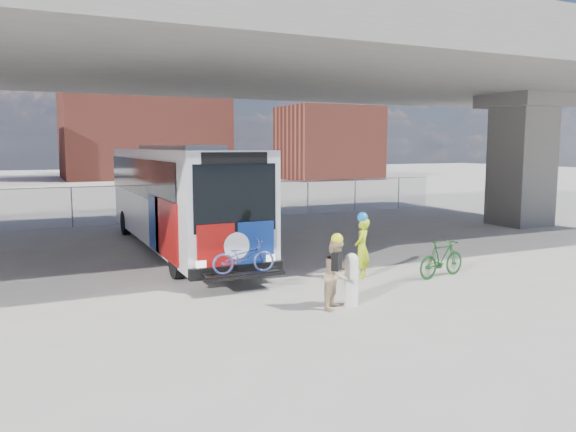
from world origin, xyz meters
TOP-DOWN VIEW (x-y plane):
  - ground at (0.00, 0.00)m, footprint 160.00×160.00m
  - bus at (-2.00, 4.62)m, footprint 2.67×12.90m
  - overpass at (0.00, 4.00)m, footprint 40.00×16.00m
  - chainlink_fence at (0.00, 12.00)m, footprint 30.00×0.06m
  - brick_buildings at (1.23, 48.23)m, footprint 54.00×22.00m
  - smokestack at (14.00, 55.00)m, footprint 2.20×2.20m
  - bollard at (-0.18, -4.16)m, footprint 0.32×0.32m
  - cyclist_hivis at (1.51, -1.95)m, footprint 0.73×0.71m
  - cyclist_tan at (-0.61, -4.23)m, footprint 0.97×0.95m
  - bike_parked at (3.57, -2.85)m, footprint 1.83×0.79m

SIDE VIEW (x-z plane):
  - ground at x=0.00m, z-range 0.00..0.00m
  - bike_parked at x=3.57m, z-range 0.00..1.06m
  - bollard at x=-0.18m, z-range 0.04..1.27m
  - cyclist_tan at x=-0.61m, z-range -0.05..1.68m
  - cyclist_hivis at x=1.51m, z-range -0.03..1.82m
  - chainlink_fence at x=0.00m, z-range -13.58..16.42m
  - bus at x=-2.00m, z-range 0.26..3.95m
  - brick_buildings at x=1.23m, z-range -0.58..11.42m
  - overpass at x=0.00m, z-range 2.57..10.52m
  - smokestack at x=14.00m, z-range 0.00..25.00m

